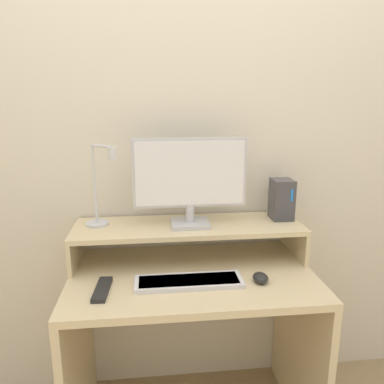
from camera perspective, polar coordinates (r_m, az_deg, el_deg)
The scene contains 9 objects.
wall_back at distance 1.78m, azimuth -1.16°, elevation 7.10°, with size 6.00×0.05×2.50m.
desk at distance 1.72m, azimuth 0.05°, elevation -19.37°, with size 1.01×0.61×0.76m.
monitor_shelf at distance 1.68m, azimuth -0.53°, elevation -5.78°, with size 1.01×0.30×0.16m.
monitor at distance 1.61m, azimuth -0.32°, elevation 2.09°, with size 0.49×0.15×0.39m.
desk_lamp at distance 1.65m, azimuth -13.75°, elevation -0.27°, with size 0.16×0.15×0.36m.
router_dock at distance 1.78m, azimuth 13.50°, elevation -1.08°, with size 0.09×0.11×0.19m.
keyboard at distance 1.51m, azimuth -0.48°, elevation -13.46°, with size 0.42×0.13×0.02m.
mouse at distance 1.54m, azimuth 10.39°, elevation -12.72°, with size 0.06×0.08×0.04m.
remote_control at distance 1.50m, azimuth -13.52°, elevation -14.22°, with size 0.06×0.18×0.02m.
Camera 1 is at (-0.16, -1.12, 1.47)m, focal length 35.00 mm.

